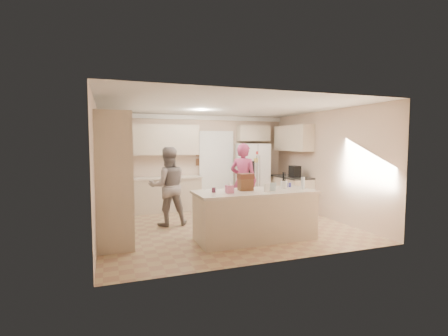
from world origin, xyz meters
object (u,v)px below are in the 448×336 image
object	(u,v)px
utensil_crock	(284,185)
teen_girl	(243,181)
tissue_box	(230,189)
teen_boy	(168,186)
island_base	(255,216)
refrigerator	(252,175)
dollhouse_body	(246,185)
coffee_maker	(295,171)

from	to	relation	value
utensil_crock	teen_girl	distance (m)	1.64
tissue_box	teen_girl	world-z (taller)	teen_girl
teen_boy	teen_girl	distance (m)	1.84
utensil_crock	tissue_box	world-z (taller)	utensil_crock
island_base	tissue_box	bearing A→B (deg)	-169.70
refrigerator	teen_girl	size ratio (longest dim) A/B	0.99
dollhouse_body	teen_boy	xyz separation A→B (m)	(-1.21, 1.50, -0.17)
teen_girl	island_base	bearing A→B (deg)	118.06
coffee_maker	island_base	distance (m)	2.87
utensil_crock	teen_girl	bearing A→B (deg)	96.02
island_base	teen_boy	bearing A→B (deg)	130.38
island_base	teen_girl	xyz separation A→B (m)	(0.48, 1.68, 0.47)
refrigerator	island_base	world-z (taller)	refrigerator
tissue_box	teen_boy	size ratio (longest dim) A/B	0.08
dollhouse_body	teen_girl	size ratio (longest dim) A/B	0.14
coffee_maker	dollhouse_body	xyz separation A→B (m)	(-2.20, -1.80, -0.03)
refrigerator	utensil_crock	bearing A→B (deg)	-89.49
coffee_maker	dollhouse_body	distance (m)	2.84
island_base	tissue_box	world-z (taller)	tissue_box
refrigerator	island_base	distance (m)	3.29
tissue_box	teen_girl	distance (m)	2.06
dollhouse_body	teen_girl	world-z (taller)	teen_girl
coffee_maker	island_base	world-z (taller)	coffee_maker
tissue_box	teen_boy	distance (m)	1.89
dollhouse_body	teen_girl	xyz separation A→B (m)	(0.63, 1.58, -0.13)
coffee_maker	utensil_crock	bearing A→B (deg)	-127.12
dollhouse_body	refrigerator	bearing A→B (deg)	63.00
island_base	teen_girl	size ratio (longest dim) A/B	1.21
tissue_box	coffee_maker	bearing A→B (deg)	37.57
coffee_maker	teen_girl	world-z (taller)	teen_girl
island_base	dollhouse_body	bearing A→B (deg)	146.31
tissue_box	teen_girl	xyz separation A→B (m)	(1.03, 1.78, -0.09)
island_base	teen_girl	distance (m)	1.81
coffee_maker	teen_boy	xyz separation A→B (m)	(-3.41, -0.30, -0.20)
coffee_maker	teen_boy	size ratio (longest dim) A/B	0.17
teen_girl	coffee_maker	bearing A→B (deg)	-128.25
coffee_maker	teen_girl	size ratio (longest dim) A/B	0.17
island_base	tissue_box	xyz separation A→B (m)	(-0.55, -0.10, 0.56)
island_base	dollhouse_body	xyz separation A→B (m)	(-0.15, 0.10, 0.60)
coffee_maker	teen_girl	distance (m)	1.60
refrigerator	teen_boy	xyz separation A→B (m)	(-2.68, -1.38, -0.03)
island_base	teen_boy	xyz separation A→B (m)	(-1.36, 1.60, 0.43)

